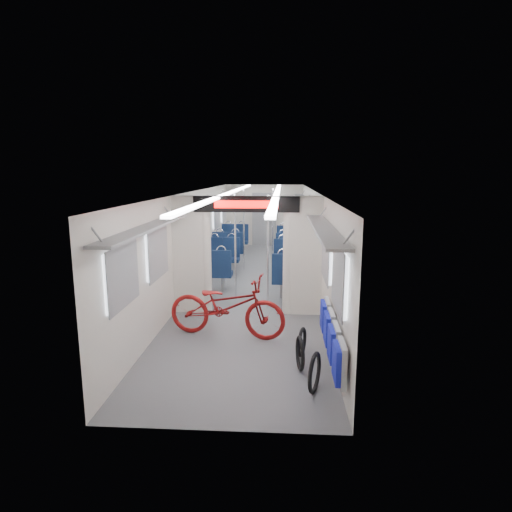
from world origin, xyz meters
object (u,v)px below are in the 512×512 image
(bike_hoop_c, at_px, (302,344))
(seat_bay_far_right, at_px, (290,242))
(stanchion_near_left, at_px, (235,248))
(bicycle, at_px, (227,306))
(bike_hoop_b, at_px, (300,355))
(seat_bay_far_left, at_px, (232,242))
(flip_bench, at_px, (331,336))
(stanchion_far_right, at_px, (273,229))
(seat_bay_near_right, at_px, (292,265))
(bike_hoop_a, at_px, (315,374))
(seat_bay_near_left, at_px, (218,261))
(stanchion_far_left, at_px, (244,230))
(stanchion_near_right, at_px, (268,253))

(bike_hoop_c, xyz_separation_m, seat_bay_far_right, (-0.06, 7.60, 0.32))
(stanchion_near_left, bearing_deg, bicycle, -87.85)
(bike_hoop_b, bearing_deg, seat_bay_far_left, 103.45)
(flip_bench, bearing_deg, stanchion_far_right, 98.18)
(bike_hoop_b, xyz_separation_m, seat_bay_near_right, (-0.01, 4.43, 0.34))
(bike_hoop_a, xyz_separation_m, seat_bay_near_left, (-2.04, 5.48, 0.31))
(stanchion_near_left, height_order, stanchion_far_right, same)
(bicycle, bearing_deg, stanchion_far_right, 3.72)
(seat_bay_far_left, distance_m, stanchion_far_left, 1.80)
(bicycle, bearing_deg, stanchion_far_left, 12.58)
(bike_hoop_b, bearing_deg, bike_hoop_c, 84.08)
(bike_hoop_a, bearing_deg, seat_bay_near_right, 91.94)
(seat_bay_far_right, bearing_deg, bicycle, -99.72)
(seat_bay_far_left, xyz_separation_m, stanchion_near_left, (0.61, -4.52, 0.60))
(seat_bay_near_left, xyz_separation_m, seat_bay_far_left, (0.00, 2.99, 0.00))
(bike_hoop_b, relative_size, stanchion_far_left, 0.22)
(seat_bay_near_left, distance_m, stanchion_near_right, 2.54)
(bike_hoop_c, relative_size, stanchion_far_left, 0.20)
(stanchion_near_left, bearing_deg, stanchion_far_right, 76.67)
(bike_hoop_a, distance_m, bike_hoop_b, 0.63)
(bike_hoop_b, relative_size, stanchion_near_right, 0.22)
(bike_hoop_c, bearing_deg, seat_bay_near_right, 90.88)
(bike_hoop_b, bearing_deg, stanchion_far_left, 102.12)
(seat_bay_near_right, distance_m, seat_bay_far_left, 3.91)
(seat_bay_far_right, distance_m, stanchion_near_right, 5.33)
(seat_bay_far_left, xyz_separation_m, seat_bay_far_right, (1.87, 0.20, -0.03))
(seat_bay_far_left, height_order, stanchion_far_right, stanchion_far_right)
(bike_hoop_a, height_order, stanchion_far_left, stanchion_far_left)
(flip_bench, bearing_deg, bicycle, 139.07)
(stanchion_far_left, xyz_separation_m, stanchion_far_right, (0.80, 0.16, 0.00))
(bike_hoop_c, bearing_deg, bike_hoop_b, -95.92)
(bike_hoop_c, bearing_deg, stanchion_near_right, 104.45)
(bicycle, distance_m, seat_bay_far_right, 6.96)
(seat_bay_far_right, relative_size, stanchion_far_right, 0.84)
(seat_bay_far_left, xyz_separation_m, stanchion_far_left, (0.54, -1.61, 0.60))
(bicycle, relative_size, seat_bay_far_left, 0.95)
(seat_bay_near_right, xyz_separation_m, stanchion_far_right, (-0.53, 1.99, 0.59))
(stanchion_far_right, bearing_deg, stanchion_near_right, -90.20)
(stanchion_far_left, height_order, stanchion_far_right, same)
(seat_bay_far_right, bearing_deg, flip_bench, -87.09)
(bike_hoop_c, height_order, seat_bay_far_right, seat_bay_far_right)
(flip_bench, bearing_deg, seat_bay_far_right, 92.91)
(stanchion_near_left, bearing_deg, stanchion_near_right, -37.55)
(seat_bay_far_left, bearing_deg, stanchion_far_left, -71.52)
(bicycle, xyz_separation_m, stanchion_far_left, (-0.16, 5.05, 0.62))
(seat_bay_far_left, relative_size, stanchion_near_right, 0.92)
(bike_hoop_b, bearing_deg, seat_bay_far_right, 90.09)
(bike_hoop_a, relative_size, stanchion_far_left, 0.23)
(stanchion_near_right, distance_m, stanchion_far_left, 3.55)
(flip_bench, distance_m, stanchion_near_left, 3.94)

